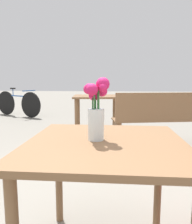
% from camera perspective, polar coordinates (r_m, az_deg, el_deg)
% --- Properties ---
extents(table_front, '(0.83, 0.83, 0.70)m').
position_cam_1_polar(table_front, '(1.17, 2.56, -12.43)').
color(table_front, brown).
rests_on(table_front, ground_plane).
extents(flower_vase, '(0.14, 0.13, 0.33)m').
position_cam_1_polar(flower_vase, '(1.13, 0.08, 0.39)').
color(flower_vase, silver).
rests_on(flower_vase, table_front).
extents(bench_near, '(1.90, 0.71, 0.85)m').
position_cam_1_polar(bench_near, '(3.42, 20.33, -1.45)').
color(bench_near, brown).
rests_on(bench_near, ground_plane).
extents(table_back, '(0.88, 0.80, 0.75)m').
position_cam_1_polar(table_back, '(3.89, 0.11, 2.44)').
color(table_back, brown).
rests_on(table_back, ground_plane).
extents(bicycle, '(1.59, 0.76, 0.81)m').
position_cam_1_polar(bicycle, '(6.67, -19.70, 2.14)').
color(bicycle, black).
rests_on(bicycle, ground_plane).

